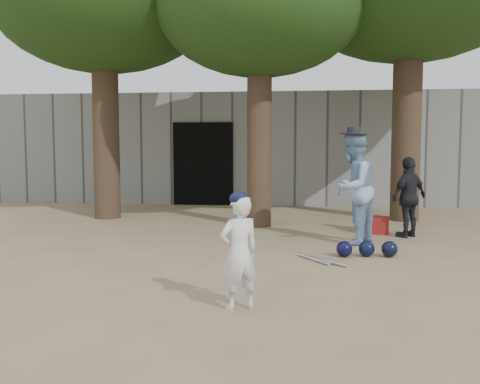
# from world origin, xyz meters

# --- Properties ---
(ground) EXTENTS (70.00, 70.00, 0.00)m
(ground) POSITION_xyz_m (0.00, 0.00, 0.00)
(ground) COLOR #937C5E
(ground) RESTS_ON ground
(boy_player) EXTENTS (0.48, 0.44, 1.11)m
(boy_player) POSITION_xyz_m (0.85, -1.19, 0.55)
(boy_player) COLOR white
(boy_player) RESTS_ON ground
(spectator_blue) EXTENTS (1.02, 1.10, 1.81)m
(spectator_blue) POSITION_xyz_m (2.25, 2.47, 0.90)
(spectator_blue) COLOR #80A2C7
(spectator_blue) RESTS_ON ground
(spectator_dark) EXTENTS (0.83, 0.80, 1.39)m
(spectator_dark) POSITION_xyz_m (3.28, 3.24, 0.70)
(spectator_dark) COLOR black
(spectator_dark) RESTS_ON ground
(red_bag) EXTENTS (0.46, 0.37, 0.30)m
(red_bag) POSITION_xyz_m (2.78, 3.56, 0.15)
(red_bag) COLOR maroon
(red_bag) RESTS_ON ground
(back_building) EXTENTS (16.00, 5.24, 3.00)m
(back_building) POSITION_xyz_m (-0.00, 10.33, 1.50)
(back_building) COLOR gray
(back_building) RESTS_ON ground
(helmet_row) EXTENTS (0.87, 0.30, 0.23)m
(helmet_row) POSITION_xyz_m (2.37, 1.45, 0.11)
(helmet_row) COLOR black
(helmet_row) RESTS_ON ground
(bat_pile) EXTENTS (0.67, 0.72, 0.06)m
(bat_pile) POSITION_xyz_m (1.70, 1.04, 0.03)
(bat_pile) COLOR silver
(bat_pile) RESTS_ON ground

